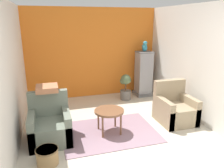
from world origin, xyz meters
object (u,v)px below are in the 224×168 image
(coffee_table, at_px, (109,113))
(wicker_basket, at_px, (47,156))
(armchair_left, at_px, (50,126))
(potted_plant, at_px, (126,86))
(parrot, at_px, (145,47))
(birdcage, at_px, (144,74))
(armchair_right, at_px, (175,109))

(coffee_table, bearing_deg, wicker_basket, -150.04)
(armchair_left, bearing_deg, potted_plant, 38.62)
(armchair_left, height_order, parrot, parrot)
(birdcage, bearing_deg, potted_plant, -159.79)
(armchair_left, bearing_deg, parrot, 34.92)
(wicker_basket, bearing_deg, armchair_left, 84.52)
(parrot, distance_m, wicker_basket, 3.99)
(coffee_table, relative_size, parrot, 1.89)
(coffee_table, relative_size, birdcage, 0.45)
(armchair_right, xyz_separation_m, parrot, (0.09, 1.84, 1.14))
(coffee_table, xyz_separation_m, armchair_right, (1.49, 0.08, -0.14))
(parrot, bearing_deg, birdcage, -90.00)
(armchair_left, height_order, potted_plant, armchair_left)
(parrot, distance_m, potted_plant, 1.24)
(coffee_table, xyz_separation_m, potted_plant, (0.95, 1.68, -0.04))
(coffee_table, xyz_separation_m, wicker_basket, (-1.18, -0.68, -0.28))
(parrot, bearing_deg, wicker_basket, -136.80)
(armchair_right, height_order, birdcage, birdcage)
(potted_plant, bearing_deg, coffee_table, -119.48)
(armchair_left, xyz_separation_m, potted_plant, (2.06, 1.64, 0.10))
(armchair_left, distance_m, wicker_basket, 0.73)
(coffee_table, distance_m, potted_plant, 1.93)
(coffee_table, height_order, parrot, parrot)
(birdcage, xyz_separation_m, potted_plant, (-0.64, -0.23, -0.25))
(birdcage, bearing_deg, parrot, 90.00)
(armchair_right, height_order, potted_plant, armchair_right)
(wicker_basket, bearing_deg, potted_plant, 47.95)
(coffee_table, distance_m, armchair_right, 1.50)
(birdcage, bearing_deg, armchair_right, -92.90)
(parrot, height_order, wicker_basket, parrot)
(birdcage, height_order, potted_plant, birdcage)
(armchair_left, distance_m, birdcage, 3.30)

